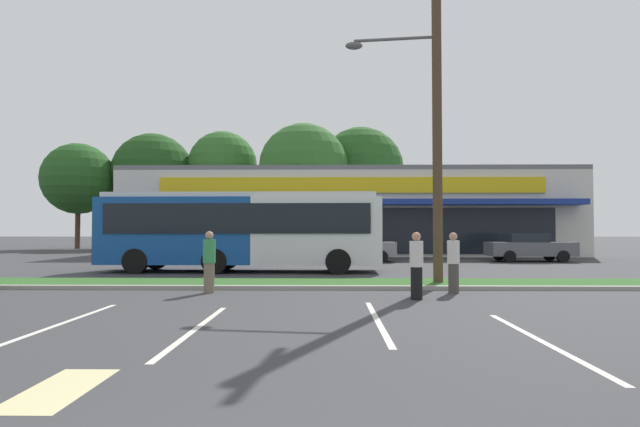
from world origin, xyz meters
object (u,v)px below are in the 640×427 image
at_px(car_0, 356,247).
at_px(pedestrian_mid, 453,263).
at_px(pedestrian_near_bench, 209,262).
at_px(city_bus, 242,229).
at_px(car_2, 529,247).
at_px(pedestrian_by_pole, 416,266).
at_px(utility_pole, 433,101).

distance_m(car_0, pedestrian_mid, 13.82).
height_order(car_0, pedestrian_mid, pedestrian_mid).
bearing_deg(pedestrian_near_bench, city_bus, -67.36).
xyz_separation_m(car_0, pedestrian_mid, (1.96, -13.68, 0.04)).
bearing_deg(city_bus, car_2, 26.16).
relative_size(city_bus, pedestrian_by_pole, 6.83).
relative_size(pedestrian_near_bench, pedestrian_by_pole, 1.01).
distance_m(car_0, pedestrian_near_bench, 14.54).
height_order(car_2, pedestrian_mid, pedestrian_mid).
bearing_deg(car_2, pedestrian_by_pole, -119.88).
relative_size(car_0, pedestrian_near_bench, 2.43).
relative_size(car_2, pedestrian_by_pole, 2.68).
relative_size(city_bus, car_0, 2.78).
bearing_deg(pedestrian_near_bench, car_0, -88.96).
distance_m(car_2, pedestrian_by_pole, 17.53).
height_order(car_0, pedestrian_by_pole, pedestrian_by_pole).
xyz_separation_m(city_bus, pedestrian_by_pole, (5.80, -8.36, -0.91)).
bearing_deg(pedestrian_by_pole, pedestrian_near_bench, -12.70).
bearing_deg(city_bus, pedestrian_mid, -43.98).
bearing_deg(pedestrian_by_pole, car_2, -119.47).
xyz_separation_m(city_bus, car_2, (14.53, 6.83, -0.98)).
distance_m(utility_pole, car_0, 13.03).
bearing_deg(pedestrian_mid, car_0, 153.62).
bearing_deg(utility_pole, car_0, 98.50).
distance_m(car_2, pedestrian_mid, 15.76).
distance_m(city_bus, pedestrian_near_bench, 7.14).
distance_m(city_bus, car_2, 16.09).
xyz_separation_m(pedestrian_near_bench, pedestrian_by_pole, (5.51, -1.28, -0.01)).
bearing_deg(car_0, pedestrian_mid, -81.86).
bearing_deg(car_0, utility_pole, -81.50).
height_order(city_bus, car_2, city_bus).
distance_m(car_0, pedestrian_by_pole, 15.03).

